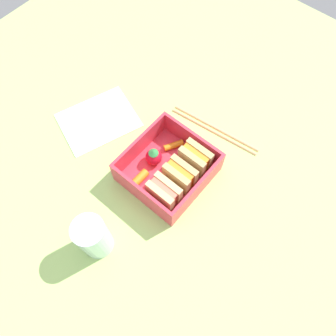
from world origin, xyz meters
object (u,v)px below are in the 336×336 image
sandwich_center (164,192)px  folded_napkin (97,121)px  carrot_stick_far_left (174,145)px  strawberry_far_left (152,158)px  sandwich_left (195,158)px  sandwich_center_left (180,175)px  carrot_stick_left (140,178)px  drinking_glass (93,237)px  chopstick_pair (215,129)px

sandwich_center → folded_napkin: 22.83cm
carrot_stick_far_left → strawberry_far_left: 5.43cm
sandwich_left → sandwich_center: size_ratio=1.00×
carrot_stick_far_left → folded_napkin: (5.19, -16.67, -1.61)cm
sandwich_center_left → carrot_stick_left: size_ratio=1.55×
drinking_glass → sandwich_center: bearing=166.0°
sandwich_center_left → sandwich_center: 4.48cm
strawberry_far_left → chopstick_pair: strawberry_far_left is taller
sandwich_left → carrot_stick_left: sandwich_left is taller
folded_napkin → sandwich_left: bearing=102.3°
chopstick_pair → drinking_glass: bearing=-2.5°
sandwich_left → chopstick_pair: (-9.52, -2.00, -3.32)cm
sandwich_center_left → sandwich_center: size_ratio=1.00×
carrot_stick_far_left → carrot_stick_left: size_ratio=1.06×
sandwich_center_left → strawberry_far_left: bearing=-86.4°
carrot_stick_far_left → drinking_glass: drinking_glass is taller
carrot_stick_far_left → chopstick_pair: 9.92cm
carrot_stick_left → chopstick_pair: size_ratio=0.19×
sandwich_center_left → folded_napkin: 22.46cm
sandwich_center_left → drinking_glass: drinking_glass is taller
sandwich_left → sandwich_center_left: same height
folded_napkin → carrot_stick_left: bearing=74.8°
sandwich_left → sandwich_center_left: size_ratio=1.00×
sandwich_center → carrot_stick_left: 6.04cm
strawberry_far_left → sandwich_left: bearing=127.2°
sandwich_center → folded_napkin: bearing=-100.5°
sandwich_left → carrot_stick_far_left: size_ratio=1.47×
carrot_stick_left → drinking_glass: size_ratio=0.38×
sandwich_center_left → carrot_stick_far_left: 7.57cm
strawberry_far_left → drinking_glass: (17.86, 2.99, 1.93)cm
carrot_stick_far_left → carrot_stick_left: (9.65, -0.27, 0.18)cm
carrot_stick_far_left → drinking_glass: bearing=5.1°
sandwich_left → sandwich_center_left: (4.48, 0.00, 0.00)cm
carrot_stick_far_left → drinking_glass: size_ratio=0.40×
sandwich_left → folded_napkin: size_ratio=0.38×
sandwich_center_left → carrot_stick_left: bearing=-50.2°
sandwich_left → carrot_stick_far_left: sandwich_left is taller
carrot_stick_left → chopstick_pair: (-18.81, 3.78, -1.64)cm
drinking_glass → sandwich_center_left: bearing=169.3°
sandwich_left → strawberry_far_left: 8.10cm
sandwich_left → sandwich_center_left: bearing=0.0°
carrot_stick_left → strawberry_far_left: bearing=-171.7°
sandwich_center → drinking_glass: drinking_glass is taller
carrot_stick_far_left → folded_napkin: 17.54cm
drinking_glass → strawberry_far_left: bearing=-170.5°
strawberry_far_left → chopstick_pair: (-14.39, 4.43, -2.56)cm
sandwich_center_left → strawberry_far_left: 6.48cm
sandwich_left → folded_napkin: sandwich_left is taller
carrot_stick_left → carrot_stick_far_left: bearing=178.4°
sandwich_left → carrot_stick_far_left: bearing=-93.7°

